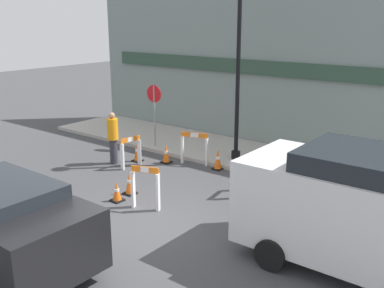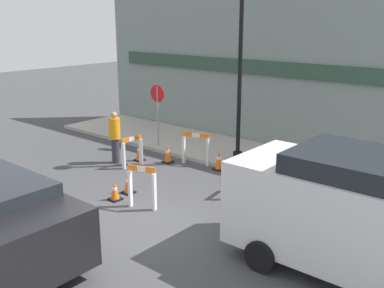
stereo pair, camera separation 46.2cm
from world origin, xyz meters
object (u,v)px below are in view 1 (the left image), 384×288
Objects in this scene: person_worker at (113,136)px; stop_sign at (154,105)px; streetlamp_post at (239,35)px; work_van at (377,210)px.

stop_sign is at bearing 91.95° from person_worker.
stop_sign reaches higher than person_worker.
streetlamp_post is 2.85× the size of stop_sign.
stop_sign is 1.29× the size of person_worker.
streetlamp_post reaches higher than person_worker.
stop_sign is 0.44× the size of work_van.
person_worker is at bearing 88.58° from stop_sign.
work_van is (5.46, -4.04, -2.74)m from streetlamp_post.
work_van is at bearing 153.34° from stop_sign.
streetlamp_post is at bearing 39.54° from person_worker.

